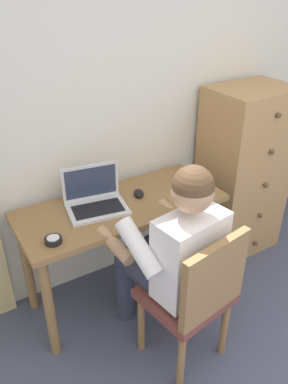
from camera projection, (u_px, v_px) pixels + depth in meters
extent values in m
cube|color=silver|center=(145.00, 95.00, 2.46)|extent=(4.80, 0.05, 2.50)
cube|color=olive|center=(121.00, 206.00, 2.32)|extent=(1.25, 0.53, 0.03)
cylinder|color=olive|center=(49.00, 309.00, 2.10)|extent=(0.06, 0.06, 0.69)
cylinder|color=olive|center=(211.00, 243.00, 2.60)|extent=(0.06, 0.06, 0.69)
cylinder|color=olive|center=(27.00, 266.00, 2.40)|extent=(0.06, 0.06, 0.69)
cylinder|color=olive|center=(176.00, 214.00, 2.91)|extent=(0.06, 0.06, 0.69)
cube|color=tan|center=(242.00, 172.00, 2.87)|extent=(0.57, 0.44, 1.27)
sphere|color=brown|center=(256.00, 243.00, 2.95)|extent=(0.04, 0.04, 0.04)
sphere|color=brown|center=(261.00, 216.00, 2.83)|extent=(0.04, 0.04, 0.04)
sphere|color=brown|center=(266.00, 185.00, 2.70)|extent=(0.04, 0.04, 0.04)
sphere|color=brown|center=(272.00, 152.00, 2.57)|extent=(0.04, 0.04, 0.04)
sphere|color=brown|center=(279.00, 115.00, 2.45)|extent=(0.04, 0.04, 0.04)
cube|color=brown|center=(185.00, 295.00, 2.06)|extent=(0.48, 0.46, 0.05)
cube|color=olive|center=(214.00, 280.00, 1.82)|extent=(0.42, 0.10, 0.42)
cylinder|color=olive|center=(184.00, 295.00, 2.38)|extent=(0.04, 0.04, 0.41)
cylinder|color=olive|center=(141.00, 323.00, 2.19)|extent=(0.04, 0.04, 0.41)
cylinder|color=olive|center=(224.00, 327.00, 2.17)|extent=(0.04, 0.04, 0.41)
cylinder|color=olive|center=(181.00, 361.00, 1.98)|extent=(0.04, 0.04, 0.41)
cylinder|color=#33384C|center=(169.00, 261.00, 2.24)|extent=(0.20, 0.42, 0.14)
cylinder|color=#33384C|center=(146.00, 274.00, 2.14)|extent=(0.20, 0.42, 0.14)
cylinder|color=#33384C|center=(147.00, 274.00, 2.49)|extent=(0.11, 0.11, 0.48)
cylinder|color=#33384C|center=(125.00, 287.00, 2.39)|extent=(0.11, 0.11, 0.48)
cube|color=white|center=(190.00, 255.00, 1.92)|extent=(0.39, 0.25, 0.46)
cylinder|color=white|center=(202.00, 215.00, 2.09)|extent=(0.13, 0.31, 0.25)
cylinder|color=white|center=(139.00, 247.00, 1.84)|extent=(0.13, 0.31, 0.25)
cylinder|color=tan|center=(175.00, 216.00, 2.27)|extent=(0.11, 0.28, 0.11)
cylinder|color=tan|center=(115.00, 245.00, 2.03)|extent=(0.11, 0.28, 0.11)
sphere|color=tan|center=(193.00, 192.00, 1.75)|extent=(0.20, 0.20, 0.20)
sphere|color=#513823|center=(193.00, 186.00, 1.73)|extent=(0.20, 0.20, 0.20)
cube|color=silver|center=(98.00, 209.00, 2.24)|extent=(0.38, 0.29, 0.02)
cube|color=black|center=(98.00, 209.00, 2.23)|extent=(0.31, 0.20, 0.00)
cube|color=silver|center=(91.00, 182.00, 2.28)|extent=(0.34, 0.07, 0.22)
cube|color=#2D3851|center=(91.00, 182.00, 2.28)|extent=(0.30, 0.05, 0.18)
ellipsoid|color=black|center=(139.00, 193.00, 2.39)|extent=(0.09, 0.12, 0.03)
cylinder|color=black|center=(53.00, 240.00, 1.98)|extent=(0.09, 0.09, 0.03)
cylinder|color=silver|center=(53.00, 238.00, 1.97)|extent=(0.06, 0.06, 0.00)
cylinder|color=silver|center=(203.00, 187.00, 2.39)|extent=(0.08, 0.08, 0.09)
torus|color=silver|center=(210.00, 184.00, 2.41)|extent=(0.06, 0.01, 0.06)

